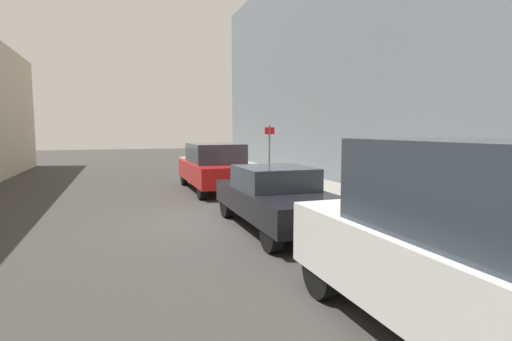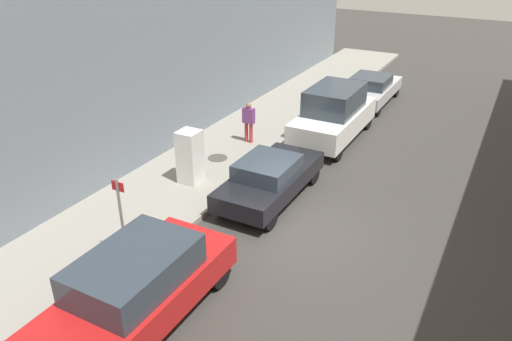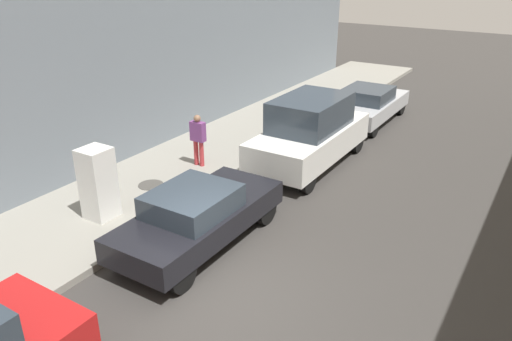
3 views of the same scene
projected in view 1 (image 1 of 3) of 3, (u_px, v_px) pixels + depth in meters
name	position (u px, v px, depth m)	size (l,w,h in m)	color
ground_plane	(206.00, 222.00, 9.82)	(80.00, 80.00, 0.00)	#383533
sidewalk_slab	(360.00, 207.00, 11.25)	(3.72, 44.00, 0.17)	gray
building_facade_near	(452.00, 25.00, 11.69)	(2.23, 39.60, 10.62)	slate
discarded_refrigerator	(365.00, 177.00, 10.36)	(0.67, 0.69, 1.76)	white
manhole_cover	(424.00, 226.00, 8.70)	(0.70, 0.70, 0.02)	#47443F
street_sign_post	(269.00, 153.00, 14.00)	(0.36, 0.07, 2.26)	slate
pedestrian_walking_far	(494.00, 200.00, 6.78)	(0.46, 0.22, 1.59)	#B73338
parked_suv_red	(215.00, 166.00, 14.86)	(1.99, 4.84, 1.76)	red
parked_sedan_dark	(277.00, 197.00, 9.11)	(1.79, 4.39, 1.41)	black
parked_van_white	(490.00, 252.00, 3.89)	(1.99, 4.83, 2.16)	silver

